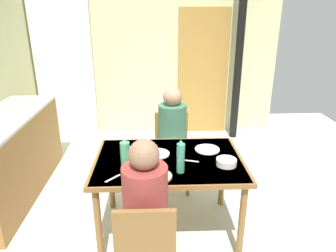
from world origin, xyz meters
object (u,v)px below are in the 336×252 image
object	(u,v)px
dining_table	(169,167)
water_bottle_green_far	(181,157)
kitchen_counter	(7,157)
chair_far_diner	(172,146)
chair_near_diner	(146,248)
person_near_diner	(145,200)
serving_bowl_center	(226,162)
person_far_diner	(172,127)
water_bottle_green_near	(125,157)

from	to	relation	value
dining_table	water_bottle_green_far	bearing A→B (deg)	-70.34
water_bottle_green_far	kitchen_counter	bearing A→B (deg)	153.04
chair_far_diner	dining_table	bearing A→B (deg)	85.15
chair_near_diner	person_near_diner	bearing A→B (deg)	90.00
kitchen_counter	serving_bowl_center	xyz separation A→B (m)	(2.21, -0.82, 0.32)
person_far_diner	serving_bowl_center	size ratio (longest dim) A/B	4.53
chair_far_diner	person_near_diner	world-z (taller)	person_near_diner
kitchen_counter	chair_near_diner	xyz separation A→B (m)	(1.55, -1.49, 0.05)
chair_far_diner	water_bottle_green_near	world-z (taller)	water_bottle_green_near
chair_near_diner	chair_far_diner	world-z (taller)	same
chair_near_diner	chair_far_diner	distance (m)	1.63
kitchen_counter	person_near_diner	size ratio (longest dim) A/B	2.41
dining_table	water_bottle_green_near	distance (m)	0.47
chair_near_diner	chair_far_diner	xyz separation A→B (m)	(0.25, 1.61, 0.00)
kitchen_counter	water_bottle_green_far	bearing A→B (deg)	-26.96
dining_table	chair_near_diner	size ratio (longest dim) A/B	1.49
dining_table	serving_bowl_center	xyz separation A→B (m)	(0.48, -0.13, 0.10)
water_bottle_green_near	chair_near_diner	bearing A→B (deg)	-74.02
kitchen_counter	water_bottle_green_far	size ratio (longest dim) A/B	6.61
water_bottle_green_near	dining_table	bearing A→B (deg)	32.08
dining_table	water_bottle_green_near	xyz separation A→B (m)	(-0.35, -0.22, 0.21)
kitchen_counter	person_far_diner	distance (m)	1.83
dining_table	serving_bowl_center	bearing A→B (deg)	-15.74
dining_table	water_bottle_green_far	world-z (taller)	water_bottle_green_far
water_bottle_green_far	person_far_diner	bearing A→B (deg)	91.02
water_bottle_green_near	serving_bowl_center	distance (m)	0.84
dining_table	chair_far_diner	bearing A→B (deg)	85.15
kitchen_counter	serving_bowl_center	size ratio (longest dim) A/B	10.91
water_bottle_green_near	person_far_diner	bearing A→B (deg)	64.70
chair_near_diner	person_far_diner	size ratio (longest dim) A/B	1.13
dining_table	person_far_diner	distance (m)	0.68
serving_bowl_center	water_bottle_green_near	bearing A→B (deg)	-174.06
kitchen_counter	chair_near_diner	size ratio (longest dim) A/B	2.13
water_bottle_green_far	chair_far_diner	bearing A→B (deg)	90.89
chair_far_diner	person_far_diner	size ratio (longest dim) A/B	1.13
person_far_diner	water_bottle_green_near	size ratio (longest dim) A/B	2.63
water_bottle_green_far	water_bottle_green_near	bearing A→B (deg)	177.94
person_near_diner	person_far_diner	world-z (taller)	same
kitchen_counter	chair_far_diner	world-z (taller)	kitchen_counter
serving_bowl_center	kitchen_counter	bearing A→B (deg)	159.58
kitchen_counter	person_far_diner	bearing A→B (deg)	-0.66
dining_table	person_near_diner	world-z (taller)	person_near_diner
person_near_diner	water_bottle_green_far	size ratio (longest dim) A/B	2.74
water_bottle_green_far	serving_bowl_center	size ratio (longest dim) A/B	1.65
person_near_diner	water_bottle_green_near	xyz separation A→B (m)	(-0.17, 0.45, 0.10)
water_bottle_green_near	water_bottle_green_far	bearing A→B (deg)	-2.06
person_near_diner	water_bottle_green_near	world-z (taller)	person_near_diner
chair_far_diner	person_far_diner	distance (m)	0.31
person_near_diner	person_far_diner	size ratio (longest dim) A/B	1.00
chair_near_diner	serving_bowl_center	bearing A→B (deg)	45.40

